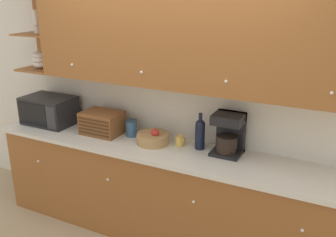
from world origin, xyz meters
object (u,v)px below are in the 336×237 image
Objects in this scene: storage_canister at (132,128)px; fruit_basket at (153,138)px; mug at (180,141)px; coffee_maker at (229,133)px; bread_box at (102,123)px; microwave at (49,110)px; wine_glass at (87,115)px; wine_bottle at (200,133)px.

storage_canister reaches higher than fruit_basket.
fruit_basket is 0.26m from mug.
bread_box is at bearing -175.40° from coffee_maker.
microwave is 3.20× the size of wine_glass.
microwave is at bearing -179.56° from fruit_basket.
wine_glass is 0.33m from bread_box.
microwave is 1.52m from mug.
bread_box is at bearing 0.72° from microwave.
wine_glass reaches higher than storage_canister.
fruit_basket is (1.26, 0.01, -0.10)m from microwave.
wine_glass is 1.03× the size of storage_canister.
mug is at bearing -175.36° from coffee_maker.
storage_canister is 0.99m from coffee_maker.
coffee_maker is at bearing 3.24° from microwave.
microwave is at bearing -175.35° from storage_canister.
fruit_basket is at bearing -171.74° from coffee_maker.
wine_glass is at bearing 173.58° from storage_canister.
wine_bottle is (1.31, -0.05, 0.04)m from wine_glass.
storage_canister is at bearing 179.41° from mug.
storage_canister is 0.48× the size of wine_bottle.
wine_glass reaches higher than mug.
coffee_maker reaches higher than wine_bottle.
wine_bottle is at bearing 10.77° from fruit_basket.
wine_bottle is at bearing -2.34° from wine_glass.
storage_canister is at bearing -178.95° from wine_bottle.
bread_box is 0.83m from mug.
microwave is 0.99m from storage_canister.
wine_bottle is (0.72, 0.01, 0.07)m from storage_canister.
wine_glass is 1.32m from wine_bottle.
storage_canister is 0.29m from fruit_basket.
wine_glass is 0.45× the size of coffee_maker.
wine_glass is at bearing 178.70° from coffee_maker.
mug is 0.28× the size of wine_bottle.
wine_glass is 0.50× the size of wine_bottle.
microwave is 1.46× the size of coffee_maker.
fruit_basket is (0.58, 0.00, -0.06)m from bread_box.
fruit_basket is at bearing 0.44° from microwave.
storage_canister is (0.59, -0.07, -0.03)m from wine_glass.
fruit_basket is 0.46m from wine_bottle.
mug is at bearing 14.62° from fruit_basket.
microwave is 1.27m from fruit_basket.
bread_box reaches higher than storage_canister.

